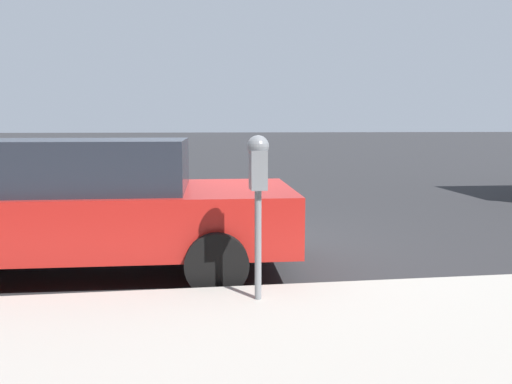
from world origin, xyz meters
name	(u,v)px	position (x,y,z in m)	size (l,w,h in m)	color
ground_plane	(203,247)	(0.00, 0.00, 0.00)	(220.00, 220.00, 0.00)	#2B2B2D
parking_meter	(258,175)	(-2.58, -0.42, 1.26)	(0.21, 0.19, 1.45)	gray
car_red	(83,204)	(-1.01, 1.38, 0.80)	(2.21, 4.74, 1.53)	#B21E19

